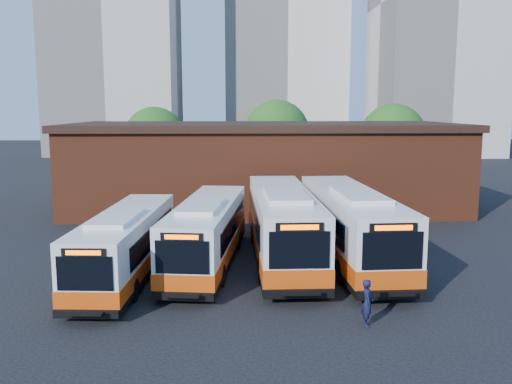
{
  "coord_description": "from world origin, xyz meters",
  "views": [
    {
      "loc": [
        -2.09,
        -20.9,
        7.49
      ],
      "look_at": [
        -1.09,
        6.87,
        3.19
      ],
      "focal_mm": 38.0,
      "sensor_mm": 36.0,
      "label": 1
    }
  ],
  "objects_px": {
    "bus_west": "(126,247)",
    "bus_east": "(350,228)",
    "transit_worker": "(367,303)",
    "bus_mideast": "(283,227)",
    "bus_midwest": "(207,235)"
  },
  "relations": [
    {
      "from": "bus_mideast",
      "to": "transit_worker",
      "type": "relative_size",
      "value": 8.04
    },
    {
      "from": "bus_midwest",
      "to": "transit_worker",
      "type": "distance_m",
      "value": 9.75
    },
    {
      "from": "bus_west",
      "to": "bus_midwest",
      "type": "distance_m",
      "value": 3.97
    },
    {
      "from": "bus_east",
      "to": "transit_worker",
      "type": "height_order",
      "value": "bus_east"
    },
    {
      "from": "bus_east",
      "to": "transit_worker",
      "type": "xyz_separation_m",
      "value": [
        -1.08,
        -8.22,
        -0.82
      ]
    },
    {
      "from": "bus_west",
      "to": "transit_worker",
      "type": "relative_size",
      "value": 6.85
    },
    {
      "from": "bus_west",
      "to": "bus_east",
      "type": "bearing_deg",
      "value": 16.25
    },
    {
      "from": "bus_mideast",
      "to": "transit_worker",
      "type": "xyz_separation_m",
      "value": [
        2.24,
        -8.45,
        -0.82
      ]
    },
    {
      "from": "bus_west",
      "to": "bus_east",
      "type": "relative_size",
      "value": 0.85
    },
    {
      "from": "bus_midwest",
      "to": "bus_east",
      "type": "bearing_deg",
      "value": 10.69
    },
    {
      "from": "bus_midwest",
      "to": "bus_mideast",
      "type": "bearing_deg",
      "value": 17.79
    },
    {
      "from": "bus_west",
      "to": "bus_mideast",
      "type": "relative_size",
      "value": 0.85
    },
    {
      "from": "bus_east",
      "to": "transit_worker",
      "type": "relative_size",
      "value": 8.09
    },
    {
      "from": "bus_midwest",
      "to": "bus_mideast",
      "type": "relative_size",
      "value": 0.9
    },
    {
      "from": "bus_east",
      "to": "transit_worker",
      "type": "distance_m",
      "value": 8.33
    }
  ]
}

